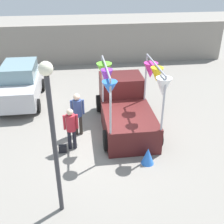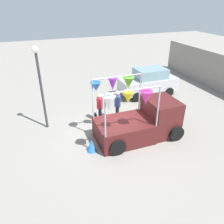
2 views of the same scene
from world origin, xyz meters
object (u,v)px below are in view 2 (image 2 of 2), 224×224
object	(u,v)px
parked_car	(148,82)
person_vendor	(117,103)
handbag	(95,116)
person_customer	(100,105)
folded_kite_bundle_azure	(92,146)
vendor_truck	(143,120)
street_lamp	(40,78)

from	to	relation	value
parked_car	person_vendor	distance (m)	4.31
parked_car	handbag	xyz separation A→B (m)	(2.02, -4.55, -0.80)
parked_car	person_customer	distance (m)	4.95
folded_kite_bundle_azure	vendor_truck	bearing A→B (deg)	96.97
person_customer	handbag	world-z (taller)	person_customer
parked_car	person_customer	world-z (taller)	parked_car
person_vendor	parked_car	bearing A→B (deg)	127.65
person_vendor	folded_kite_bundle_azure	distance (m)	3.22
vendor_truck	folded_kite_bundle_azure	size ratio (longest dim) A/B	6.91
handbag	folded_kite_bundle_azure	distance (m)	3.05
person_vendor	handbag	size ratio (longest dim) A/B	6.27
person_vendor	person_customer	bearing A→B (deg)	-105.47
parked_car	folded_kite_bundle_azure	bearing A→B (deg)	-48.68
street_lamp	folded_kite_bundle_azure	world-z (taller)	street_lamp
person_vendor	street_lamp	bearing A→B (deg)	-98.69
person_customer	person_vendor	size ratio (longest dim) A/B	0.92
person_vendor	street_lamp	size ratio (longest dim) A/B	0.41
parked_car	folded_kite_bundle_azure	distance (m)	7.44
parked_car	street_lamp	size ratio (longest dim) A/B	0.94
vendor_truck	street_lamp	bearing A→B (deg)	-120.07
parked_car	person_customer	size ratio (longest dim) A/B	2.47
person_vendor	street_lamp	world-z (taller)	street_lamp
vendor_truck	folded_kite_bundle_azure	bearing A→B (deg)	-83.03
handbag	folded_kite_bundle_azure	size ratio (longest dim) A/B	0.47
vendor_truck	parked_car	bearing A→B (deg)	147.81
vendor_truck	parked_car	distance (m)	5.39
vendor_truck	person_customer	world-z (taller)	vendor_truck
parked_car	street_lamp	bearing A→B (deg)	-74.14
handbag	street_lamp	xyz separation A→B (m)	(0.03, -2.67, 2.60)
person_customer	street_lamp	world-z (taller)	street_lamp
vendor_truck	person_vendor	distance (m)	2.01
vendor_truck	person_customer	size ratio (longest dim) A/B	2.55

